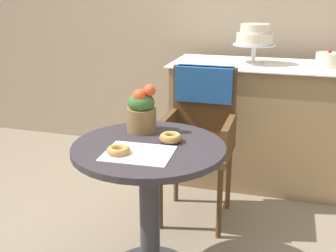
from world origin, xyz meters
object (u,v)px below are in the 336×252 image
object	(u,v)px
cafe_table	(149,186)
flower_vase	(141,110)
donut_mid	(171,137)
round_layer_cake	(329,60)
wicker_chair	(201,119)
tiered_cake_stand	(255,37)
donut_front	(118,150)

from	to	relation	value
cafe_table	flower_vase	world-z (taller)	flower_vase
cafe_table	donut_mid	bearing A→B (deg)	38.99
round_layer_cake	donut_mid	bearing A→B (deg)	-121.51
cafe_table	flower_vase	distance (m)	0.38
wicker_chair	tiered_cake_stand	bearing A→B (deg)	64.70
tiered_cake_stand	flower_vase	bearing A→B (deg)	-111.67
cafe_table	donut_mid	distance (m)	0.26
cafe_table	flower_vase	size ratio (longest dim) A/B	2.95
flower_vase	donut_front	bearing A→B (deg)	-88.70
cafe_table	tiered_cake_stand	distance (m)	1.46
flower_vase	round_layer_cake	size ratio (longest dim) A/B	1.39
donut_front	tiered_cake_stand	size ratio (longest dim) A/B	0.35
wicker_chair	donut_mid	world-z (taller)	wicker_chair
cafe_table	wicker_chair	distance (m)	0.73
cafe_table	tiered_cake_stand	xyz separation A→B (m)	(0.35, 1.30, 0.58)
tiered_cake_stand	round_layer_cake	distance (m)	0.53
cafe_table	tiered_cake_stand	bearing A→B (deg)	75.09
wicker_chair	flower_vase	xyz separation A→B (m)	(-0.20, -0.53, 0.19)
tiered_cake_stand	cafe_table	bearing A→B (deg)	-104.91
wicker_chair	flower_vase	distance (m)	0.60
donut_mid	round_layer_cake	xyz separation A→B (m)	(0.77, 1.25, 0.21)
wicker_chair	donut_mid	distance (m)	0.65
cafe_table	donut_front	xyz separation A→B (m)	(-0.09, -0.14, 0.23)
donut_mid	cafe_table	bearing A→B (deg)	-141.01
cafe_table	tiered_cake_stand	size ratio (longest dim) A/B	2.40
cafe_table	wicker_chair	world-z (taller)	wicker_chair
donut_mid	tiered_cake_stand	world-z (taller)	tiered_cake_stand
donut_front	flower_vase	distance (m)	0.33
cafe_table	wicker_chair	xyz separation A→B (m)	(0.10, 0.71, 0.13)
donut_mid	tiered_cake_stand	xyz separation A→B (m)	(0.26, 1.23, 0.34)
wicker_chair	flower_vase	world-z (taller)	flower_vase
donut_mid	flower_vase	bearing A→B (deg)	149.32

